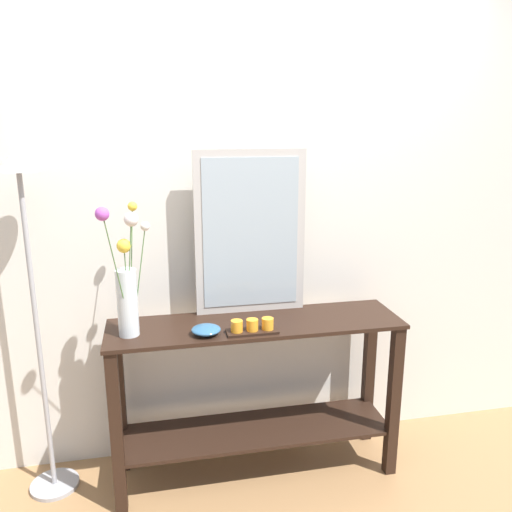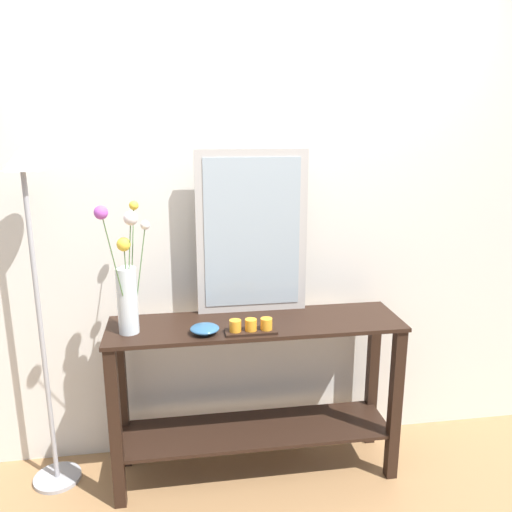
{
  "view_description": "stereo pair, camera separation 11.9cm",
  "coord_description": "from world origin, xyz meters",
  "px_view_note": "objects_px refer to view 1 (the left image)",
  "views": [
    {
      "loc": [
        -0.48,
        -2.34,
        1.81
      ],
      "look_at": [
        0.0,
        0.0,
        1.19
      ],
      "focal_mm": 36.05,
      "sensor_mm": 36.0,
      "label": 1
    },
    {
      "loc": [
        -0.37,
        -2.36,
        1.81
      ],
      "look_at": [
        0.0,
        0.0,
        1.19
      ],
      "focal_mm": 36.05,
      "sensor_mm": 36.0,
      "label": 2
    }
  ],
  "objects_px": {
    "tall_vase_left": "(127,285)",
    "floor_lamp": "(30,271)",
    "console_table": "(256,381)",
    "mirror_leaning": "(250,233)",
    "candle_tray": "(252,327)",
    "decorative_bowl": "(206,330)"
  },
  "relations": [
    {
      "from": "floor_lamp",
      "to": "candle_tray",
      "type": "bearing_deg",
      "value": -11.72
    },
    {
      "from": "tall_vase_left",
      "to": "floor_lamp",
      "type": "relative_size",
      "value": 0.37
    },
    {
      "from": "floor_lamp",
      "to": "console_table",
      "type": "bearing_deg",
      "value": -4.46
    },
    {
      "from": "console_table",
      "to": "candle_tray",
      "type": "distance_m",
      "value": 0.38
    },
    {
      "from": "console_table",
      "to": "floor_lamp",
      "type": "bearing_deg",
      "value": 175.54
    },
    {
      "from": "tall_vase_left",
      "to": "decorative_bowl",
      "type": "relative_size",
      "value": 4.57
    },
    {
      "from": "mirror_leaning",
      "to": "decorative_bowl",
      "type": "height_order",
      "value": "mirror_leaning"
    },
    {
      "from": "tall_vase_left",
      "to": "candle_tray",
      "type": "xyz_separation_m",
      "value": [
        0.56,
        -0.08,
        -0.22
      ]
    },
    {
      "from": "tall_vase_left",
      "to": "candle_tray",
      "type": "height_order",
      "value": "tall_vase_left"
    },
    {
      "from": "console_table",
      "to": "decorative_bowl",
      "type": "relative_size",
      "value": 10.63
    },
    {
      "from": "tall_vase_left",
      "to": "floor_lamp",
      "type": "bearing_deg",
      "value": 164.1
    },
    {
      "from": "tall_vase_left",
      "to": "candle_tray",
      "type": "relative_size",
      "value": 2.57
    },
    {
      "from": "console_table",
      "to": "mirror_leaning",
      "type": "relative_size",
      "value": 1.74
    },
    {
      "from": "candle_tray",
      "to": "decorative_bowl",
      "type": "height_order",
      "value": "candle_tray"
    },
    {
      "from": "tall_vase_left",
      "to": "candle_tray",
      "type": "distance_m",
      "value": 0.61
    },
    {
      "from": "mirror_leaning",
      "to": "candle_tray",
      "type": "relative_size",
      "value": 3.43
    },
    {
      "from": "mirror_leaning",
      "to": "decorative_bowl",
      "type": "distance_m",
      "value": 0.55
    },
    {
      "from": "mirror_leaning",
      "to": "tall_vase_left",
      "type": "relative_size",
      "value": 1.34
    },
    {
      "from": "mirror_leaning",
      "to": "floor_lamp",
      "type": "bearing_deg",
      "value": -175.46
    },
    {
      "from": "mirror_leaning",
      "to": "tall_vase_left",
      "type": "bearing_deg",
      "value": -161.5
    },
    {
      "from": "candle_tray",
      "to": "tall_vase_left",
      "type": "bearing_deg",
      "value": 171.55
    },
    {
      "from": "tall_vase_left",
      "to": "mirror_leaning",
      "type": "bearing_deg",
      "value": 18.5
    }
  ]
}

